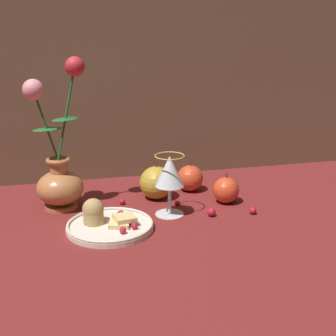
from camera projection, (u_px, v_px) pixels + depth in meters
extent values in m
plane|color=maroon|center=(143.00, 215.00, 1.08)|extent=(2.40, 2.40, 0.00)
cylinder|color=#B77042|center=(61.00, 206.00, 1.12)|extent=(0.08, 0.08, 0.01)
ellipsoid|color=#B77042|center=(60.00, 188.00, 1.11)|extent=(0.11, 0.11, 0.08)
cylinder|color=#B77042|center=(59.00, 168.00, 1.10)|extent=(0.04, 0.04, 0.04)
torus|color=#B77042|center=(58.00, 160.00, 1.09)|extent=(0.06, 0.06, 0.01)
cylinder|color=#23662D|center=(46.00, 126.00, 1.06)|extent=(0.05, 0.01, 0.17)
ellipsoid|color=#23662D|center=(47.00, 129.00, 1.07)|extent=(0.08, 0.06, 0.00)
sphere|color=pink|center=(33.00, 90.00, 1.04)|extent=(0.05, 0.05, 0.05)
cylinder|color=#23662D|center=(66.00, 114.00, 1.06)|extent=(0.06, 0.01, 0.22)
ellipsoid|color=#23662D|center=(65.00, 119.00, 1.07)|extent=(0.08, 0.07, 0.00)
sphere|color=red|center=(75.00, 66.00, 1.03)|extent=(0.04, 0.04, 0.04)
cylinder|color=silver|center=(110.00, 227.00, 1.00)|extent=(0.19, 0.19, 0.01)
torus|color=silver|center=(110.00, 224.00, 1.00)|extent=(0.19, 0.19, 0.01)
cylinder|color=tan|center=(93.00, 216.00, 1.01)|extent=(0.04, 0.04, 0.03)
sphere|color=tan|center=(93.00, 209.00, 1.00)|extent=(0.05, 0.05, 0.05)
cube|color=#DBBC7A|center=(119.00, 224.00, 1.00)|extent=(0.05, 0.05, 0.01)
cube|color=#DBBC7A|center=(125.00, 218.00, 1.00)|extent=(0.05, 0.05, 0.01)
sphere|color=#AD192D|center=(123.00, 230.00, 0.96)|extent=(0.01, 0.01, 0.01)
sphere|color=#AD192D|center=(134.00, 226.00, 0.98)|extent=(0.01, 0.01, 0.01)
sphere|color=#AD192D|center=(133.00, 221.00, 1.01)|extent=(0.01, 0.01, 0.01)
sphere|color=#AD192D|center=(130.00, 216.00, 1.03)|extent=(0.02, 0.02, 0.02)
sphere|color=#AD192D|center=(121.00, 214.00, 1.04)|extent=(0.02, 0.02, 0.02)
cylinder|color=silver|center=(170.00, 214.00, 1.08)|extent=(0.07, 0.07, 0.00)
cylinder|color=silver|center=(170.00, 199.00, 1.07)|extent=(0.01, 0.01, 0.07)
cone|color=silver|center=(170.00, 171.00, 1.05)|extent=(0.07, 0.07, 0.07)
cone|color=#E5CC66|center=(170.00, 175.00, 1.06)|extent=(0.06, 0.06, 0.05)
torus|color=gold|center=(170.00, 156.00, 1.04)|extent=(0.07, 0.07, 0.00)
sphere|color=#D14223|center=(226.00, 190.00, 1.15)|extent=(0.06, 0.06, 0.06)
cylinder|color=#4C3319|center=(227.00, 175.00, 1.14)|extent=(0.00, 0.00, 0.01)
sphere|color=#B2932D|center=(156.00, 183.00, 1.17)|extent=(0.08, 0.08, 0.08)
cylinder|color=#4C3319|center=(156.00, 164.00, 1.16)|extent=(0.00, 0.00, 0.01)
sphere|color=#D14223|center=(190.00, 178.00, 1.23)|extent=(0.07, 0.07, 0.07)
cylinder|color=#4C3319|center=(190.00, 163.00, 1.22)|extent=(0.00, 0.00, 0.01)
sphere|color=#AD192D|center=(253.00, 211.00, 1.08)|extent=(0.02, 0.02, 0.02)
sphere|color=#AD192D|center=(177.00, 203.00, 1.14)|extent=(0.01, 0.01, 0.01)
sphere|color=#AD192D|center=(211.00, 212.00, 1.07)|extent=(0.02, 0.02, 0.02)
sphere|color=#AD192D|center=(122.00, 202.00, 1.14)|extent=(0.01, 0.01, 0.01)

